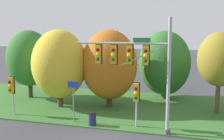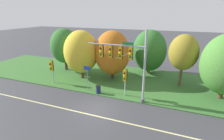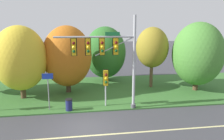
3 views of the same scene
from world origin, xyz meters
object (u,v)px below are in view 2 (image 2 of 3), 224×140
tree_mid_verge (150,51)px  tree_behind_signpost (112,53)px  tree_left_of_mast (81,52)px  tree_tall_centre (184,53)px  pedestrian_signal_further_along (125,77)px  traffic_signal_mast (125,58)px  trash_bin (98,89)px  route_sign_post (87,75)px  pedestrian_signal_near_kerb (52,67)px  tree_nearest_road (65,46)px

tree_mid_verge → tree_behind_signpost: bearing=-135.2°
tree_left_of_mast → tree_tall_centre: size_ratio=1.03×
tree_behind_signpost → tree_tall_centre: bearing=3.9°
pedestrian_signal_further_along → tree_left_of_mast: size_ratio=0.47×
traffic_signal_mast → tree_left_of_mast: traffic_signal_mast is taller
traffic_signal_mast → tree_behind_signpost: 6.22m
tree_behind_signpost → trash_bin: 5.88m
route_sign_post → tree_tall_centre: (10.04, 5.23, 2.32)m
tree_behind_signpost → tree_mid_verge: size_ratio=1.02×
pedestrian_signal_near_kerb → route_sign_post: size_ratio=1.00×
traffic_signal_mast → trash_bin: traffic_signal_mast is taller
route_sign_post → pedestrian_signal_further_along: bearing=1.1°
route_sign_post → tree_tall_centre: bearing=27.5°
tree_mid_verge → tree_nearest_road: bearing=-165.5°
pedestrian_signal_near_kerb → pedestrian_signal_further_along: size_ratio=0.97×
tree_nearest_road → tree_left_of_mast: 4.80m
traffic_signal_mast → tree_behind_signpost: bearing=123.0°
tree_mid_verge → trash_bin: 10.39m
tree_left_of_mast → pedestrian_signal_near_kerb: bearing=-128.2°
tree_left_of_mast → tree_tall_centre: tree_left_of_mast is taller
pedestrian_signal_further_along → tree_nearest_road: tree_nearest_road is taller
pedestrian_signal_near_kerb → tree_behind_signpost: size_ratio=0.46×
pedestrian_signal_further_along → tree_behind_signpost: bearing=125.2°
tree_behind_signpost → route_sign_post: bearing=-105.6°
pedestrian_signal_further_along → route_sign_post: 4.51m
pedestrian_signal_further_along → route_sign_post: pedestrian_signal_further_along is taller
traffic_signal_mast → route_sign_post: 5.32m
pedestrian_signal_near_kerb → tree_tall_centre: tree_tall_centre is taller
tree_left_of_mast → tree_behind_signpost: tree_left_of_mast is taller
tree_nearest_road → trash_bin: tree_nearest_road is taller
tree_left_of_mast → tree_mid_verge: (8.22, 5.43, -0.27)m
tree_left_of_mast → tree_behind_signpost: bearing=17.4°
pedestrian_signal_near_kerb → trash_bin: 6.98m
tree_nearest_road → tree_tall_centre: size_ratio=1.01×
pedestrian_signal_further_along → trash_bin: size_ratio=3.31×
trash_bin → traffic_signal_mast: bearing=-3.4°
route_sign_post → trash_bin: bearing=-12.9°
tree_tall_centre → trash_bin: tree_tall_centre is taller
pedestrian_signal_near_kerb → tree_mid_verge: tree_mid_verge is taller
tree_mid_verge → trash_bin: (-3.96, -9.15, -2.93)m
pedestrian_signal_further_along → tree_tall_centre: size_ratio=0.48×
pedestrian_signal_near_kerb → tree_behind_signpost: 8.00m
pedestrian_signal_near_kerb → tree_tall_centre: size_ratio=0.47×
pedestrian_signal_further_along → tree_nearest_road: bearing=154.5°
tree_behind_signpost → tree_mid_verge: (4.21, 4.17, -0.19)m
pedestrian_signal_near_kerb → tree_left_of_mast: 4.31m
traffic_signal_mast → pedestrian_signal_further_along: 2.35m
pedestrian_signal_near_kerb → route_sign_post: (5.22, -0.19, -0.21)m
tree_mid_verge → tree_left_of_mast: bearing=-146.5°
pedestrian_signal_near_kerb → tree_left_of_mast: (2.49, 3.17, 1.53)m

